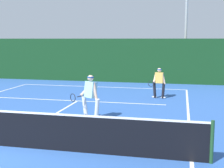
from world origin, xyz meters
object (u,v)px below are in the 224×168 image
object	(u,v)px
player_far	(159,82)
light_pole	(186,10)
player_near	(90,95)
tennis_ball	(37,116)

from	to	relation	value
player_far	light_pole	xyz separation A→B (m)	(1.28, 7.21, 4.08)
player_near	player_far	world-z (taller)	player_near
player_near	tennis_ball	world-z (taller)	player_near
player_far	light_pole	bearing A→B (deg)	-92.56
tennis_ball	light_pole	world-z (taller)	light_pole
light_pole	tennis_ball	bearing A→B (deg)	-114.40
tennis_ball	light_pole	xyz separation A→B (m)	(5.50, 12.13, 4.87)
player_far	light_pole	distance (m)	8.38
player_near	player_far	distance (m)	5.30
player_near	light_pole	world-z (taller)	light_pole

